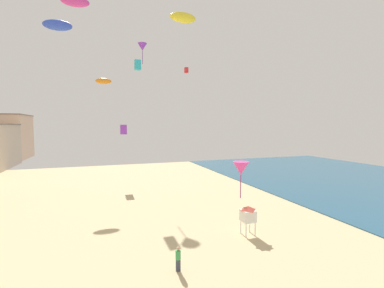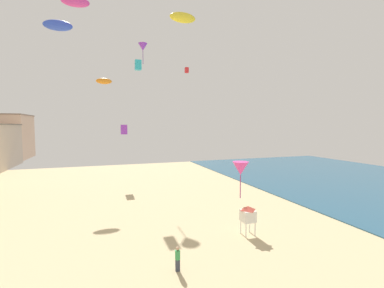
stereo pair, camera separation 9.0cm
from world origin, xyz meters
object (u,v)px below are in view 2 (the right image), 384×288
at_px(kite_red_box, 187,70).
at_px(kite_cyan_box, 138,65).
at_px(kite_orange_parafoil, 104,81).
at_px(kite_yellow_parafoil, 183,18).
at_px(kite_blue_parafoil, 58,25).
at_px(kite_magenta_parafoil, 75,2).
at_px(lifeguard_stand, 248,214).
at_px(kite_purple_delta, 143,47).
at_px(kite_flyer, 178,257).
at_px(kite_magenta_delta, 241,168).
at_px(kite_purple_box, 124,130).

bearing_deg(kite_red_box, kite_cyan_box, 148.57).
height_order(kite_orange_parafoil, kite_yellow_parafoil, kite_yellow_parafoil).
relative_size(kite_blue_parafoil, kite_magenta_parafoil, 1.04).
bearing_deg(kite_yellow_parafoil, kite_cyan_box, 89.64).
xyz_separation_m(lifeguard_stand, kite_yellow_parafoil, (-6.49, -1.90, 15.02)).
xyz_separation_m(kite_cyan_box, kite_purple_delta, (1.47, 4.64, 4.13)).
xyz_separation_m(kite_blue_parafoil, kite_purple_delta, (10.90, 16.03, 3.39)).
xyz_separation_m(lifeguard_stand, kite_orange_parafoil, (-11.34, 23.17, 14.49)).
bearing_deg(kite_orange_parafoil, kite_blue_parafoil, -109.14).
relative_size(kite_flyer, kite_orange_parafoil, 0.71).
bearing_deg(kite_red_box, kite_blue_parafoil, -155.14).
distance_m(kite_magenta_parafoil, kite_orange_parafoil, 15.35).
height_order(kite_cyan_box, kite_magenta_delta, kite_cyan_box).
bearing_deg(kite_magenta_delta, kite_purple_box, 101.32).
relative_size(lifeguard_stand, kite_orange_parafoil, 1.10).
distance_m(kite_magenta_delta, kite_yellow_parafoil, 11.19).
distance_m(lifeguard_stand, kite_magenta_delta, 6.09).
height_order(lifeguard_stand, kite_cyan_box, kite_cyan_box).
height_order(lifeguard_stand, kite_purple_box, kite_purple_box).
relative_size(kite_purple_delta, kite_red_box, 4.46).
relative_size(kite_purple_box, kite_red_box, 2.06).
xyz_separation_m(kite_blue_parafoil, kite_yellow_parafoil, (9.29, -12.31, -2.69)).
bearing_deg(kite_magenta_parafoil, kite_cyan_box, 59.19).
distance_m(lifeguard_stand, kite_purple_box, 27.97).
bearing_deg(kite_red_box, kite_purple_box, 136.86).
xyz_separation_m(kite_purple_box, kite_yellow_parafoil, (1.81, -27.66, 7.95)).
height_order(kite_blue_parafoil, kite_orange_parafoil, kite_blue_parafoil).
height_order(kite_cyan_box, kite_purple_delta, kite_purple_delta).
distance_m(kite_cyan_box, kite_magenta_parafoil, 15.18).
height_order(kite_magenta_delta, kite_orange_parafoil, kite_orange_parafoil).
bearing_deg(kite_flyer, kite_purple_delta, -178.85).
relative_size(lifeguard_stand, kite_red_box, 3.27).
relative_size(lifeguard_stand, kite_purple_box, 1.59).
xyz_separation_m(kite_purple_box, kite_red_box, (8.49, -7.96, 8.80)).
relative_size(kite_blue_parafoil, kite_red_box, 3.50).
height_order(kite_magenta_parafoil, kite_orange_parafoil, kite_magenta_parafoil).
bearing_deg(kite_cyan_box, kite_orange_parafoil, 164.63).
relative_size(kite_purple_delta, kite_magenta_parafoil, 1.33).
xyz_separation_m(kite_magenta_delta, kite_orange_parafoil, (-8.81, 26.23, 9.87)).
bearing_deg(lifeguard_stand, kite_orange_parafoil, 103.19).
distance_m(lifeguard_stand, kite_orange_parafoil, 29.59).
xyz_separation_m(kite_purple_delta, kite_magenta_parafoil, (-9.12, -17.48, -1.45)).
xyz_separation_m(kite_blue_parafoil, kite_red_box, (15.97, 7.40, -1.85)).
relative_size(kite_flyer, kite_purple_delta, 0.47).
bearing_deg(kite_purple_box, kite_magenta_delta, -78.68).
height_order(kite_flyer, kite_orange_parafoil, kite_orange_parafoil).
relative_size(kite_cyan_box, kite_blue_parafoil, 0.53).
relative_size(kite_flyer, kite_magenta_delta, 0.62).
height_order(kite_purple_delta, kite_purple_box, kite_purple_delta).
relative_size(kite_red_box, kite_orange_parafoil, 0.34).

